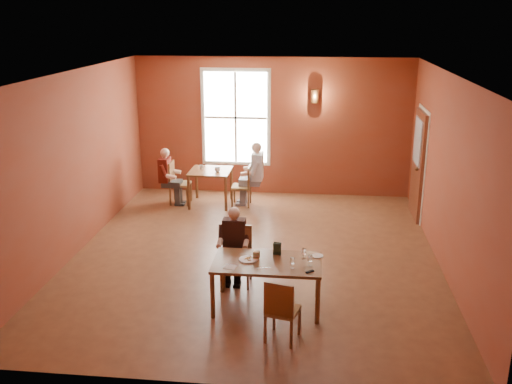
# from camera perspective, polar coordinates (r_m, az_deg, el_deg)

# --- Properties ---
(ground) EXTENTS (6.00, 7.00, 0.01)m
(ground) POSITION_cam_1_polar(r_m,az_deg,el_deg) (9.61, -0.13, -6.34)
(ground) COLOR brown
(ground) RESTS_ON ground
(wall_back) EXTENTS (6.00, 0.04, 3.00)m
(wall_back) POSITION_cam_1_polar(r_m,az_deg,el_deg) (12.50, 1.65, 6.51)
(wall_back) COLOR brown
(wall_back) RESTS_ON ground
(wall_front) EXTENTS (6.00, 0.04, 3.00)m
(wall_front) POSITION_cam_1_polar(r_m,az_deg,el_deg) (5.84, -3.98, -6.69)
(wall_front) COLOR brown
(wall_front) RESTS_ON ground
(wall_left) EXTENTS (0.04, 7.00, 3.00)m
(wall_left) POSITION_cam_1_polar(r_m,az_deg,el_deg) (9.89, -17.70, 2.71)
(wall_left) COLOR brown
(wall_left) RESTS_ON ground
(wall_right) EXTENTS (0.04, 7.00, 3.00)m
(wall_right) POSITION_cam_1_polar(r_m,az_deg,el_deg) (9.28, 18.62, 1.67)
(wall_right) COLOR brown
(wall_right) RESTS_ON ground
(ceiling) EXTENTS (6.00, 7.00, 0.04)m
(ceiling) POSITION_cam_1_polar(r_m,az_deg,el_deg) (8.83, -0.14, 11.75)
(ceiling) COLOR white
(ceiling) RESTS_ON wall_back
(window) EXTENTS (1.36, 0.10, 1.96)m
(window) POSITION_cam_1_polar(r_m,az_deg,el_deg) (12.51, -2.04, 7.44)
(window) COLOR white
(window) RESTS_ON wall_back
(door) EXTENTS (0.12, 1.04, 2.10)m
(door) POSITION_cam_1_polar(r_m,az_deg,el_deg) (11.56, 15.83, 2.64)
(door) COLOR maroon
(door) RESTS_ON ground
(wall_sconce) EXTENTS (0.16, 0.16, 0.28)m
(wall_sconce) POSITION_cam_1_polar(r_m,az_deg,el_deg) (12.25, 5.90, 9.52)
(wall_sconce) COLOR brown
(wall_sconce) RESTS_ON wall_back
(main_table) EXTENTS (1.46, 0.82, 0.68)m
(main_table) POSITION_cam_1_polar(r_m,az_deg,el_deg) (7.88, 1.12, -9.22)
(main_table) COLOR brown
(main_table) RESTS_ON ground
(chair_diner_main) EXTENTS (0.39, 0.39, 0.88)m
(chair_diner_main) POSITION_cam_1_polar(r_m,az_deg,el_deg) (8.48, -1.87, -6.50)
(chair_diner_main) COLOR #553415
(chair_diner_main) RESTS_ON ground
(diner_main) EXTENTS (0.44, 0.44, 1.10)m
(diner_main) POSITION_cam_1_polar(r_m,az_deg,el_deg) (8.40, -1.90, -5.88)
(diner_main) COLOR black
(diner_main) RESTS_ON ground
(chair_empty) EXTENTS (0.45, 0.45, 0.84)m
(chair_empty) POSITION_cam_1_polar(r_m,az_deg,el_deg) (7.14, 2.69, -11.59)
(chair_empty) COLOR brown
(chair_empty) RESTS_ON ground
(plate_food) EXTENTS (0.33, 0.33, 0.03)m
(plate_food) POSITION_cam_1_polar(r_m,az_deg,el_deg) (7.77, -0.78, -6.71)
(plate_food) COLOR white
(plate_food) RESTS_ON main_table
(sandwich) EXTENTS (0.09, 0.09, 0.10)m
(sandwich) POSITION_cam_1_polar(r_m,az_deg,el_deg) (7.78, 0.04, -6.39)
(sandwich) COLOR tan
(sandwich) RESTS_ON main_table
(goblet_a) EXTENTS (0.08, 0.08, 0.16)m
(goblet_a) POSITION_cam_1_polar(r_m,az_deg,el_deg) (7.80, 4.80, -6.13)
(goblet_a) COLOR white
(goblet_a) RESTS_ON main_table
(goblet_b) EXTENTS (0.08, 0.08, 0.17)m
(goblet_b) POSITION_cam_1_polar(r_m,az_deg,el_deg) (7.59, 5.40, -6.82)
(goblet_b) COLOR white
(goblet_b) RESTS_ON main_table
(goblet_c) EXTENTS (0.08, 0.08, 0.16)m
(goblet_c) POSITION_cam_1_polar(r_m,az_deg,el_deg) (7.52, 3.66, -7.06)
(goblet_c) COLOR white
(goblet_c) RESTS_ON main_table
(menu_stand) EXTENTS (0.12, 0.07, 0.18)m
(menu_stand) POSITION_cam_1_polar(r_m,az_deg,el_deg) (7.90, 2.13, -5.70)
(menu_stand) COLOR black
(menu_stand) RESTS_ON main_table
(knife) EXTENTS (0.18, 0.05, 0.00)m
(knife) POSITION_cam_1_polar(r_m,az_deg,el_deg) (7.54, 0.75, -7.60)
(knife) COLOR white
(knife) RESTS_ON main_table
(napkin) EXTENTS (0.19, 0.19, 0.01)m
(napkin) POSITION_cam_1_polar(r_m,az_deg,el_deg) (7.58, -2.60, -7.49)
(napkin) COLOR white
(napkin) RESTS_ON main_table
(side_plate) EXTENTS (0.21, 0.21, 0.01)m
(side_plate) POSITION_cam_1_polar(r_m,az_deg,el_deg) (7.93, 6.14, -6.37)
(side_plate) COLOR white
(side_plate) RESTS_ON main_table
(sunglasses) EXTENTS (0.11, 0.10, 0.01)m
(sunglasses) POSITION_cam_1_polar(r_m,az_deg,el_deg) (7.47, 5.40, -7.92)
(sunglasses) COLOR black
(sunglasses) RESTS_ON main_table
(second_table) EXTENTS (0.85, 0.85, 0.75)m
(second_table) POSITION_cam_1_polar(r_m,az_deg,el_deg) (12.02, -4.55, 0.47)
(second_table) COLOR brown
(second_table) RESTS_ON ground
(chair_diner_white) EXTENTS (0.38, 0.38, 0.86)m
(chair_diner_white) POSITION_cam_1_polar(r_m,az_deg,el_deg) (11.90, -1.48, 0.63)
(chair_diner_white) COLOR #3B1D10
(chair_diner_white) RESTS_ON ground
(diner_white) EXTENTS (0.52, 0.52, 1.29)m
(diner_white) POSITION_cam_1_polar(r_m,az_deg,el_deg) (11.84, -1.34, 1.63)
(diner_white) COLOR white
(diner_white) RESTS_ON ground
(chair_diner_maroon) EXTENTS (0.40, 0.40, 0.91)m
(chair_diner_maroon) POSITION_cam_1_polar(r_m,az_deg,el_deg) (12.13, -7.58, 0.92)
(chair_diner_maroon) COLOR #4C2611
(chair_diner_maroon) RESTS_ON ground
(diner_maroon) EXTENTS (0.47, 0.47, 1.17)m
(diner_maroon) POSITION_cam_1_polar(r_m,az_deg,el_deg) (12.10, -7.74, 1.52)
(diner_maroon) COLOR maroon
(diner_maroon) RESTS_ON ground
(cup_a) EXTENTS (0.14, 0.14, 0.09)m
(cup_a) POSITION_cam_1_polar(r_m,az_deg,el_deg) (11.77, -3.87, 2.25)
(cup_a) COLOR white
(cup_a) RESTS_ON second_table
(cup_b) EXTENTS (0.12, 0.12, 0.08)m
(cup_b) POSITION_cam_1_polar(r_m,az_deg,el_deg) (12.02, -5.50, 2.51)
(cup_b) COLOR beige
(cup_b) RESTS_ON second_table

